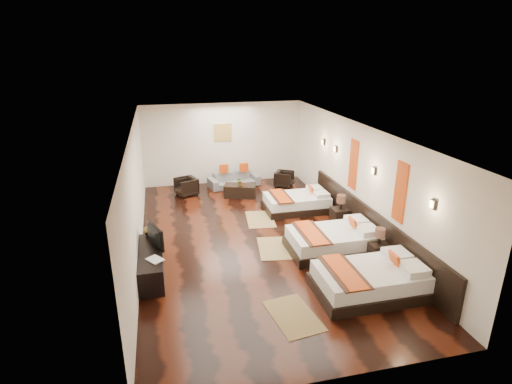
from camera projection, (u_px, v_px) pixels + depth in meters
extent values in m
cube|color=black|center=(254.00, 239.00, 10.31)|extent=(5.50, 9.50, 0.01)
cube|color=white|center=(254.00, 129.00, 9.37)|extent=(5.50, 9.50, 0.01)
cube|color=silver|center=(223.00, 144.00, 14.19)|extent=(5.50, 0.01, 2.80)
cube|color=silver|center=(136.00, 196.00, 9.24)|extent=(0.01, 9.50, 2.80)
cube|color=silver|center=(358.00, 179.00, 10.44)|extent=(0.01, 9.50, 2.80)
cube|color=black|center=(369.00, 225.00, 10.02)|extent=(0.08, 6.60, 0.90)
cube|color=black|center=(369.00, 288.00, 8.04)|extent=(2.14, 1.32, 0.22)
cube|color=white|center=(370.00, 276.00, 7.96)|extent=(2.03, 1.22, 0.31)
cube|color=#CB440E|center=(395.00, 260.00, 7.97)|extent=(0.16, 0.33, 0.33)
cube|color=#38190F|center=(344.00, 272.00, 7.78)|extent=(0.56, 1.34, 0.02)
cube|color=#CB440E|center=(344.00, 271.00, 7.77)|extent=(0.39, 1.34, 0.02)
cube|color=black|center=(332.00, 247.00, 9.68)|extent=(2.10, 1.30, 0.22)
cube|color=white|center=(333.00, 237.00, 9.60)|extent=(2.00, 1.20, 0.30)
cube|color=#CB440E|center=(353.00, 224.00, 9.61)|extent=(0.16, 0.32, 0.32)
cube|color=#38190F|center=(311.00, 233.00, 9.42)|extent=(0.55, 1.32, 0.02)
cube|color=#CB440E|center=(311.00, 232.00, 9.42)|extent=(0.38, 1.32, 0.02)
cube|color=black|center=(296.00, 207.00, 12.11)|extent=(1.89, 1.17, 0.20)
cube|color=white|center=(297.00, 199.00, 12.03)|extent=(1.80, 1.08, 0.27)
cube|color=#CB440E|center=(312.00, 191.00, 12.05)|extent=(0.14, 0.29, 0.29)
cube|color=#38190F|center=(281.00, 196.00, 11.87)|extent=(0.50, 1.19, 0.02)
cube|color=#CB440E|center=(281.00, 196.00, 11.87)|extent=(0.34, 1.19, 0.02)
cube|color=black|center=(378.00, 253.00, 9.15)|extent=(0.42, 0.42, 0.47)
cylinder|color=black|center=(379.00, 240.00, 9.04)|extent=(0.07, 0.07, 0.19)
cylinder|color=#3F2619|center=(380.00, 233.00, 8.98)|extent=(0.22, 0.22, 0.21)
cube|color=black|center=(340.00, 217.00, 11.00)|extent=(0.45, 0.45, 0.50)
cylinder|color=black|center=(341.00, 205.00, 10.88)|extent=(0.08, 0.08, 0.20)
cylinder|color=#3F2619|center=(341.00, 199.00, 10.82)|extent=(0.24, 0.24, 0.22)
cube|color=olive|center=(293.00, 316.00, 7.38)|extent=(0.91, 1.29, 0.01)
cube|color=olive|center=(274.00, 248.00, 9.84)|extent=(0.92, 1.30, 0.01)
cube|color=olive|center=(260.00, 219.00, 11.48)|extent=(0.88, 1.28, 0.01)
cube|color=black|center=(151.00, 263.00, 8.62)|extent=(0.50, 1.80, 0.55)
imported|color=black|center=(152.00, 236.00, 8.68)|extent=(0.40, 0.81, 0.47)
imported|color=black|center=(150.00, 262.00, 8.08)|extent=(0.40, 0.42, 0.03)
imported|color=brown|center=(150.00, 229.00, 9.24)|extent=(0.38, 0.38, 0.31)
imported|color=slate|center=(234.00, 179.00, 14.10)|extent=(1.86, 1.02, 0.51)
imported|color=black|center=(186.00, 187.00, 13.26)|extent=(0.83, 0.82, 0.59)
imported|color=black|center=(284.00, 179.00, 14.08)|extent=(0.82, 0.81, 0.55)
cube|color=black|center=(240.00, 191.00, 13.16)|extent=(1.11, 0.78, 0.40)
imported|color=#22551C|center=(240.00, 182.00, 12.97)|extent=(0.27, 0.24, 0.28)
cube|color=#D86014|center=(400.00, 192.00, 8.59)|extent=(0.04, 0.40, 1.30)
cube|color=#D86014|center=(353.00, 164.00, 10.61)|extent=(0.04, 0.40, 1.30)
cube|color=black|center=(433.00, 204.00, 7.53)|extent=(0.06, 0.12, 0.18)
cube|color=#FFD18C|center=(432.00, 204.00, 7.52)|extent=(0.02, 0.10, 0.14)
cube|color=black|center=(374.00, 171.00, 9.54)|extent=(0.06, 0.12, 0.18)
cube|color=#FFD18C|center=(373.00, 171.00, 9.54)|extent=(0.02, 0.10, 0.14)
cube|color=black|center=(336.00, 149.00, 11.56)|extent=(0.06, 0.12, 0.18)
cube|color=#FFD18C|center=(335.00, 149.00, 11.55)|extent=(0.02, 0.10, 0.14)
cube|color=black|center=(324.00, 142.00, 12.38)|extent=(0.06, 0.12, 0.18)
cube|color=#FFD18C|center=(323.00, 142.00, 12.38)|extent=(0.02, 0.10, 0.14)
cube|color=#AD873F|center=(223.00, 132.00, 14.04)|extent=(0.60, 0.04, 0.60)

